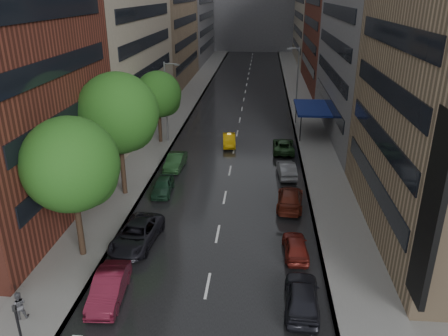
{
  "coord_description": "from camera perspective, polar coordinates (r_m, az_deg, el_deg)",
  "views": [
    {
      "loc": [
        2.83,
        -17.24,
        16.3
      ],
      "look_at": [
        0.0,
        15.27,
        3.0
      ],
      "focal_mm": 35.0,
      "sensor_mm": 36.0,
      "label": 1
    }
  ],
  "objects": [
    {
      "name": "parked_cars_left",
      "position": [
        33.26,
        -10.02,
        -6.08
      ],
      "size": [
        3.07,
        24.4,
        1.53
      ],
      "color": "#51101F",
      "rests_on": "ground"
    },
    {
      "name": "traffic_light",
      "position": [
        22.71,
        -25.14,
        -18.65
      ],
      "size": [
        0.18,
        0.15,
        3.45
      ],
      "color": "black",
      "rests_on": "sidewalk_left"
    },
    {
      "name": "sidewalk_right",
      "position": [
        69.44,
        10.04,
        8.33
      ],
      "size": [
        4.0,
        140.0,
        0.15
      ],
      "primitive_type": "cube",
      "color": "gray",
      "rests_on": "ground"
    },
    {
      "name": "taxi",
      "position": [
        49.33,
        0.67,
        3.68
      ],
      "size": [
        1.77,
        4.07,
        1.3
      ],
      "primitive_type": "imported",
      "rotation": [
        0.0,
        0.0,
        0.1
      ],
      "color": "#F7B50D",
      "rests_on": "ground"
    },
    {
      "name": "street_lamp_right",
      "position": [
        63.46,
        9.51,
        11.52
      ],
      "size": [
        1.74,
        0.22,
        9.0
      ],
      "color": "gray",
      "rests_on": "sidewalk_right"
    },
    {
      "name": "parked_cars_right",
      "position": [
        36.09,
        8.58,
        -3.67
      ],
      "size": [
        2.45,
        30.26,
        1.59
      ],
      "color": "black",
      "rests_on": "ground"
    },
    {
      "name": "tree_far",
      "position": [
        49.52,
        -8.61,
        9.48
      ],
      "size": [
        5.16,
        5.16,
        8.22
      ],
      "color": "#382619",
      "rests_on": "ground"
    },
    {
      "name": "sidewalk_left",
      "position": [
        70.17,
        -4.92,
        8.73
      ],
      "size": [
        4.0,
        140.0,
        0.15
      ],
      "primitive_type": "cube",
      "color": "gray",
      "rests_on": "ground"
    },
    {
      "name": "awning",
      "position": [
        54.22,
        11.45,
        7.68
      ],
      "size": [
        4.0,
        8.0,
        3.12
      ],
      "color": "navy",
      "rests_on": "sidewalk_right"
    },
    {
      "name": "tree_mid",
      "position": [
        36.19,
        -13.71,
        6.94
      ],
      "size": [
        6.58,
        6.58,
        10.48
      ],
      "color": "#382619",
      "rests_on": "ground"
    },
    {
      "name": "ground",
      "position": [
        23.89,
        -3.41,
        -20.89
      ],
      "size": [
        220.0,
        220.0,
        0.0
      ],
      "primitive_type": "plane",
      "color": "gray",
      "rests_on": "ground"
    },
    {
      "name": "tree_near",
      "position": [
        28.1,
        -19.39,
        0.41
      ],
      "size": [
        5.94,
        5.94,
        9.47
      ],
      "color": "#382619",
      "rests_on": "ground"
    },
    {
      "name": "ped_black_umbrella",
      "position": [
        26.11,
        -25.38,
        -15.13
      ],
      "size": [
        0.96,
        0.98,
        2.09
      ],
      "color": "#535359",
      "rests_on": "sidewalk_left"
    },
    {
      "name": "road",
      "position": [
        69.24,
        2.53,
        8.54
      ],
      "size": [
        14.0,
        140.0,
        0.01
      ],
      "primitive_type": "cube",
      "color": "black",
      "rests_on": "ground"
    },
    {
      "name": "street_lamp_left",
      "position": [
        49.73,
        -7.5,
        8.72
      ],
      "size": [
        1.74,
        0.22,
        9.0
      ],
      "color": "gray",
      "rests_on": "sidewalk_left"
    }
  ]
}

